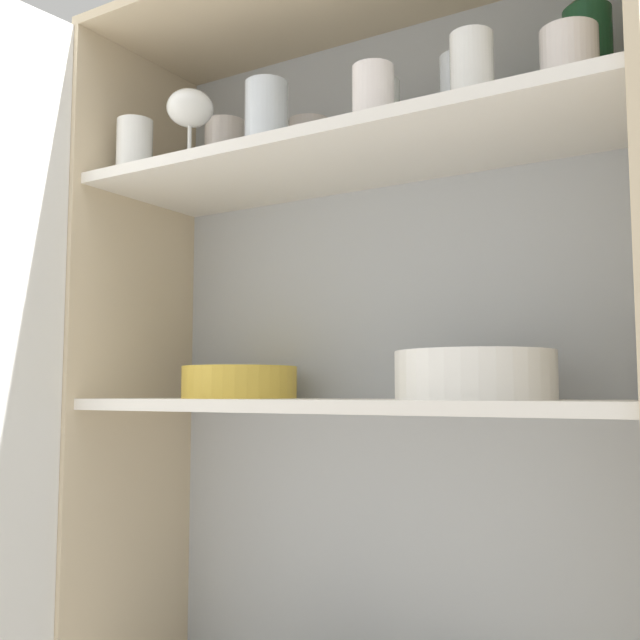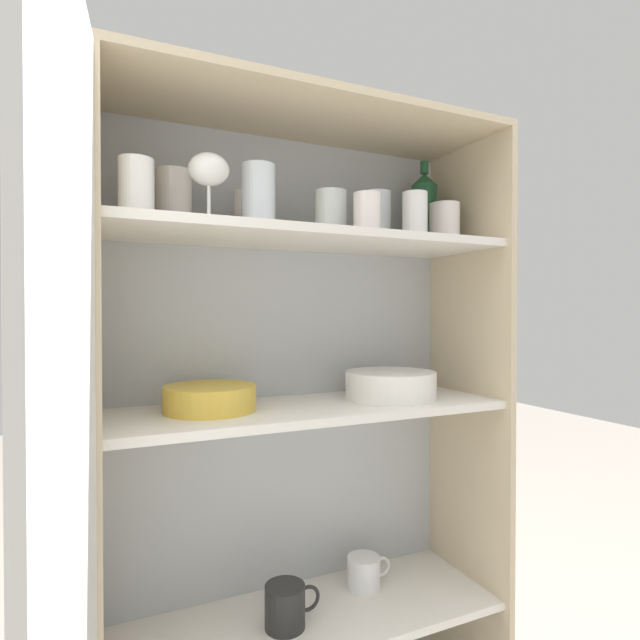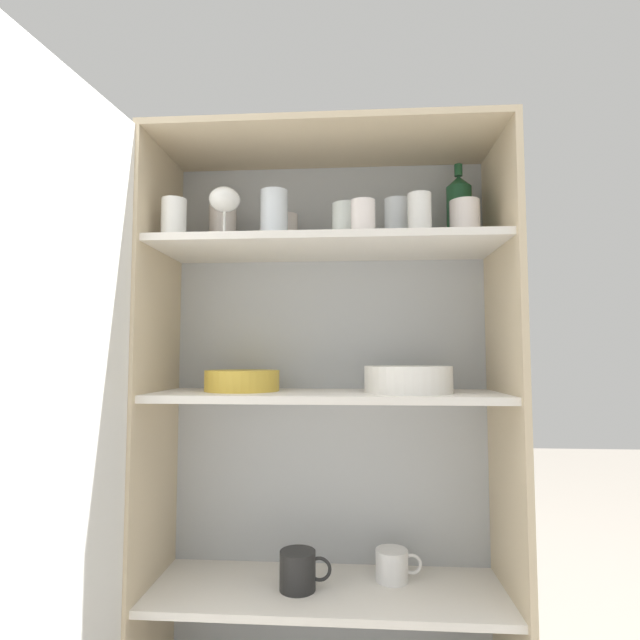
{
  "view_description": "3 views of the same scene",
  "coord_description": "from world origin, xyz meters",
  "px_view_note": "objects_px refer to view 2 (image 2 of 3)",
  "views": [
    {
      "loc": [
        0.61,
        -0.91,
        0.83
      ],
      "look_at": [
        -0.04,
        0.14,
        0.95
      ],
      "focal_mm": 42.0,
      "sensor_mm": 36.0,
      "label": 1
    },
    {
      "loc": [
        -0.48,
        -0.96,
        1.04
      ],
      "look_at": [
        0.03,
        0.18,
        1.02
      ],
      "focal_mm": 28.0,
      "sensor_mm": 36.0,
      "label": 2
    },
    {
      "loc": [
        0.08,
        -1.22,
        0.91
      ],
      "look_at": [
        -0.02,
        0.16,
        1.02
      ],
      "focal_mm": 28.0,
      "sensor_mm": 36.0,
      "label": 3
    }
  ],
  "objects_px": {
    "plate_stack_white": "(391,385)",
    "mixing_bowl_large": "(210,397)",
    "wine_bottle": "(424,210)",
    "coffee_mug_primary": "(364,572)"
  },
  "relations": [
    {
      "from": "wine_bottle",
      "to": "plate_stack_white",
      "type": "xyz_separation_m",
      "value": [
        -0.16,
        -0.08,
        -0.49
      ]
    },
    {
      "from": "plate_stack_white",
      "to": "coffee_mug_primary",
      "type": "height_order",
      "value": "plate_stack_white"
    },
    {
      "from": "mixing_bowl_large",
      "to": "coffee_mug_primary",
      "type": "bearing_deg",
      "value": 3.64
    },
    {
      "from": "plate_stack_white",
      "to": "coffee_mug_primary",
      "type": "xyz_separation_m",
      "value": [
        -0.04,
        0.06,
        -0.51
      ]
    },
    {
      "from": "wine_bottle",
      "to": "mixing_bowl_large",
      "type": "height_order",
      "value": "wine_bottle"
    },
    {
      "from": "plate_stack_white",
      "to": "mixing_bowl_large",
      "type": "bearing_deg",
      "value": 175.76
    },
    {
      "from": "wine_bottle",
      "to": "coffee_mug_primary",
      "type": "height_order",
      "value": "wine_bottle"
    },
    {
      "from": "wine_bottle",
      "to": "plate_stack_white",
      "type": "height_order",
      "value": "wine_bottle"
    },
    {
      "from": "coffee_mug_primary",
      "to": "plate_stack_white",
      "type": "bearing_deg",
      "value": -55.19
    },
    {
      "from": "wine_bottle",
      "to": "plate_stack_white",
      "type": "distance_m",
      "value": 0.52
    }
  ]
}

